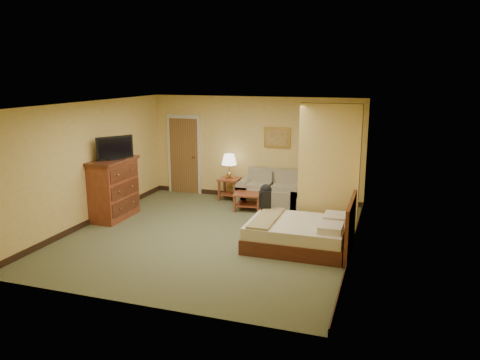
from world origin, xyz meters
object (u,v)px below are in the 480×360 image
at_px(loveseat, 272,193).
at_px(bed, 301,233).
at_px(dresser, 113,189).
at_px(coffee_table, 248,197).

relative_size(loveseat, bed, 0.88).
height_order(dresser, bed, dresser).
xyz_separation_m(dresser, bed, (4.30, -0.48, -0.40)).
bearing_deg(dresser, bed, -6.41).
xyz_separation_m(loveseat, coffee_table, (-0.42, -0.63, 0.02)).
bearing_deg(bed, coffee_table, 129.07).
distance_m(coffee_table, bed, 2.63).
height_order(loveseat, bed, bed).
bearing_deg(coffee_table, dresser, -149.41).
relative_size(loveseat, coffee_table, 2.36).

